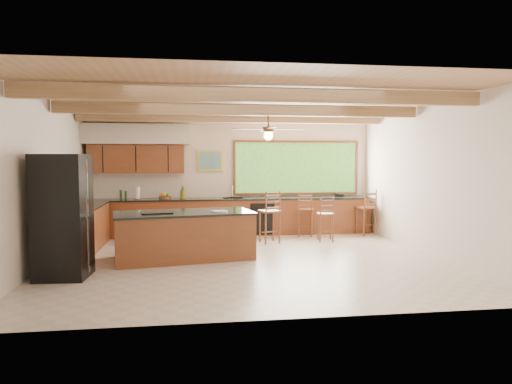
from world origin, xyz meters
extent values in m
plane|color=beige|center=(0.00, 0.00, 0.00)|extent=(7.20, 7.20, 0.00)
cube|color=beige|center=(0.00, 3.25, 1.50)|extent=(7.20, 0.04, 3.00)
cube|color=beige|center=(0.00, -3.25, 1.50)|extent=(7.20, 0.04, 3.00)
cube|color=beige|center=(-3.60, 0.00, 1.50)|extent=(0.04, 6.50, 3.00)
cube|color=beige|center=(3.60, 0.00, 1.50)|extent=(0.04, 6.50, 3.00)
cube|color=#A77253|center=(0.00, 0.00, 3.00)|extent=(7.20, 6.50, 0.04)
cube|color=#AA8355|center=(0.00, -1.60, 2.86)|extent=(7.10, 0.15, 0.22)
cube|color=#AA8355|center=(0.00, 0.50, 2.86)|extent=(7.10, 0.15, 0.22)
cube|color=#AA8355|center=(0.00, 2.30, 2.86)|extent=(7.10, 0.15, 0.22)
cube|color=brown|center=(-2.35, 3.06, 1.90)|extent=(2.30, 0.35, 0.70)
cube|color=beige|center=(-2.35, 2.99, 2.50)|extent=(2.60, 0.50, 0.48)
cylinder|color=#FFEABF|center=(-3.05, 2.99, 2.27)|extent=(0.10, 0.10, 0.01)
cylinder|color=#FFEABF|center=(-1.65, 2.99, 2.27)|extent=(0.10, 0.10, 0.01)
cube|color=olive|center=(1.70, 3.22, 1.67)|extent=(3.20, 0.04, 1.30)
cube|color=gold|center=(-0.55, 3.22, 1.85)|extent=(0.64, 0.03, 0.54)
cube|color=#437960|center=(-0.55, 3.20, 1.85)|extent=(0.54, 0.01, 0.44)
cube|color=brown|center=(0.00, 2.91, 0.44)|extent=(7.00, 0.65, 0.88)
cube|color=black|center=(0.00, 2.91, 0.90)|extent=(7.04, 0.69, 0.04)
cube|color=brown|center=(-3.26, 1.35, 0.44)|extent=(0.65, 2.35, 0.88)
cube|color=black|center=(-3.26, 1.35, 0.90)|extent=(0.69, 2.39, 0.04)
cube|color=black|center=(0.70, 2.58, 0.42)|extent=(0.60, 0.02, 0.78)
cube|color=silver|center=(0.00, 2.91, 0.91)|extent=(0.50, 0.38, 0.03)
cylinder|color=silver|center=(0.00, 3.11, 1.07)|extent=(0.03, 0.03, 0.30)
cylinder|color=silver|center=(0.00, 3.01, 1.20)|extent=(0.03, 0.20, 0.03)
cylinder|color=white|center=(-2.32, 2.89, 1.07)|extent=(0.12, 0.12, 0.30)
cylinder|color=#21431A|center=(-2.74, 3.02, 1.03)|extent=(0.06, 0.06, 0.22)
cylinder|color=#21431A|center=(-2.62, 2.99, 1.02)|extent=(0.06, 0.06, 0.20)
cube|color=black|center=(2.79, 2.99, 0.97)|extent=(0.21, 0.17, 0.09)
cube|color=brown|center=(-1.17, 0.28, 0.43)|extent=(2.70, 1.59, 0.86)
cube|color=black|center=(-1.17, 0.28, 0.88)|extent=(2.74, 1.64, 0.04)
cube|color=black|center=(-1.67, 0.19, 0.91)|extent=(0.63, 0.54, 0.02)
cylinder|color=white|center=(-0.49, 0.25, 0.90)|extent=(0.31, 0.31, 0.02)
cube|color=black|center=(-3.05, -0.89, 0.99)|extent=(0.82, 0.80, 1.98)
cube|color=silver|center=(-2.66, -0.89, 0.99)|extent=(0.02, 0.05, 1.82)
cube|color=brown|center=(0.73, 1.66, 0.72)|extent=(0.52, 0.52, 0.04)
cylinder|color=brown|center=(0.56, 1.50, 0.35)|extent=(0.04, 0.04, 0.69)
cylinder|color=brown|center=(0.89, 1.50, 0.35)|extent=(0.04, 0.04, 0.69)
cylinder|color=brown|center=(0.56, 1.83, 0.35)|extent=(0.04, 0.04, 0.69)
cylinder|color=brown|center=(0.89, 1.83, 0.35)|extent=(0.04, 0.04, 0.69)
cube|color=brown|center=(1.76, 2.45, 0.66)|extent=(0.50, 0.50, 0.04)
cylinder|color=brown|center=(1.61, 2.29, 0.32)|extent=(0.04, 0.04, 0.64)
cylinder|color=brown|center=(1.92, 2.29, 0.32)|extent=(0.04, 0.04, 0.64)
cylinder|color=brown|center=(1.61, 2.61, 0.32)|extent=(0.04, 0.04, 0.64)
cylinder|color=brown|center=(1.92, 2.61, 0.32)|extent=(0.04, 0.04, 0.64)
cube|color=brown|center=(2.05, 1.72, 0.63)|extent=(0.42, 0.42, 0.04)
cylinder|color=brown|center=(1.90, 1.57, 0.30)|extent=(0.04, 0.04, 0.61)
cylinder|color=brown|center=(2.20, 1.57, 0.30)|extent=(0.04, 0.04, 0.61)
cylinder|color=brown|center=(1.90, 1.86, 0.30)|extent=(0.04, 0.04, 0.61)
cylinder|color=brown|center=(2.20, 1.86, 0.30)|extent=(0.04, 0.04, 0.61)
cube|color=brown|center=(3.30, 2.39, 0.69)|extent=(0.49, 0.49, 0.04)
cylinder|color=brown|center=(3.14, 2.23, 0.33)|extent=(0.04, 0.04, 0.67)
cylinder|color=brown|center=(3.46, 2.23, 0.33)|extent=(0.04, 0.04, 0.67)
cylinder|color=brown|center=(3.14, 2.56, 0.33)|extent=(0.04, 0.04, 0.67)
cylinder|color=brown|center=(3.46, 2.56, 0.33)|extent=(0.04, 0.04, 0.67)
camera|label=1|loc=(-0.99, -8.45, 1.91)|focal=32.00mm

